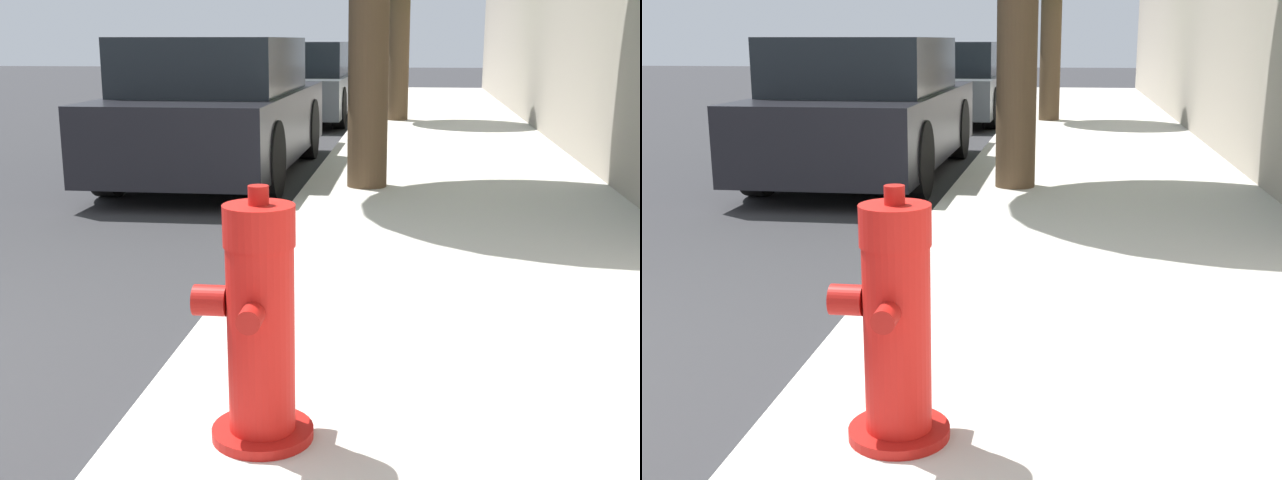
{
  "view_description": "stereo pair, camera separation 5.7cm",
  "coord_description": "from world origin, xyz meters",
  "views": [
    {
      "loc": [
        2.63,
        -2.66,
        1.41
      ],
      "look_at": [
        2.2,
        0.94,
        0.5
      ],
      "focal_mm": 45.0,
      "sensor_mm": 36.0,
      "label": 1
    },
    {
      "loc": [
        2.69,
        -2.65,
        1.41
      ],
      "look_at": [
        2.2,
        0.94,
        0.5
      ],
      "focal_mm": 45.0,
      "sensor_mm": 36.0,
      "label": 2
    }
  ],
  "objects": [
    {
      "name": "sidewalk_slab",
      "position": [
        3.02,
        0.0,
        0.06
      ],
      "size": [
        2.75,
        40.0,
        0.12
      ],
      "color": "beige",
      "rests_on": "ground_plane"
    },
    {
      "name": "fire_hydrant",
      "position": [
        2.15,
        -0.26,
        0.51
      ],
      "size": [
        0.39,
        0.4,
        0.85
      ],
      "color": "#A91511",
      "rests_on": "sidewalk_slab"
    },
    {
      "name": "parked_car_near",
      "position": [
        0.59,
        5.63,
        0.7
      ],
      "size": [
        1.69,
        4.21,
        1.43
      ],
      "color": "black",
      "rests_on": "ground_plane"
    },
    {
      "name": "parked_car_mid",
      "position": [
        0.59,
        11.66,
        0.66
      ],
      "size": [
        1.8,
        4.37,
        1.37
      ],
      "color": "#4C5156",
      "rests_on": "ground_plane"
    },
    {
      "name": "parked_car_far",
      "position": [
        0.49,
        17.62,
        0.63
      ],
      "size": [
        1.75,
        4.45,
        1.29
      ],
      "color": "#B7B7BC",
      "rests_on": "ground_plane"
    }
  ]
}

